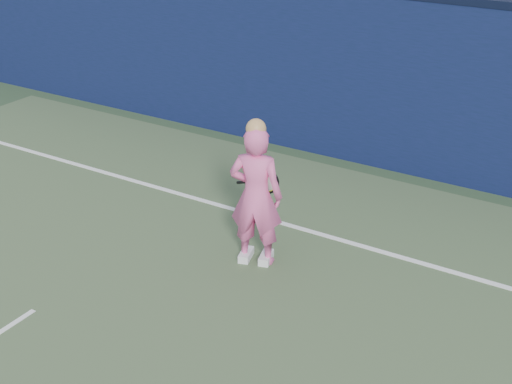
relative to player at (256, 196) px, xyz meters
The scene contains 3 objects.
backstop_wall 3.74m from the player, 112.53° to the left, with size 24.00×0.40×2.50m, color #0B1634.
player is the anchor object (origin of this frame).
racket 0.40m from the player, 107.58° to the left, with size 0.57×0.14×0.30m.
Camera 1 is at (5.16, -2.98, 4.30)m, focal length 50.00 mm.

